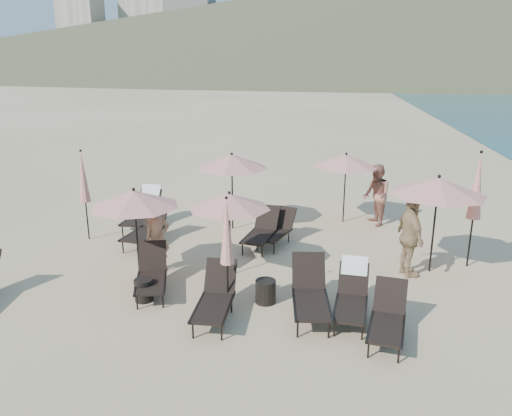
# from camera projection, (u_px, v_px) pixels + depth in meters

# --- Properties ---
(ground) EXTENTS (800.00, 800.00, 0.00)m
(ground) POSITION_uv_depth(u_px,v_px,m) (269.00, 313.00, 9.76)
(ground) COLOR #D6BA8C
(ground) RESTS_ON ground
(volcanic_headland) EXTENTS (690.00, 690.00, 55.00)m
(volcanic_headland) POSITION_uv_depth(u_px,v_px,m) (463.00, 21.00, 279.13)
(volcanic_headland) COLOR brown
(volcanic_headland) RESTS_ON ground
(hotel_skyline) EXTENTS (109.00, 82.00, 55.00)m
(hotel_skyline) POSITION_uv_depth(u_px,v_px,m) (162.00, 25.00, 273.65)
(hotel_skyline) COLOR beige
(hotel_skyline) RESTS_ON ground
(lounger_1) EXTENTS (1.04, 1.71, 0.92)m
(lounger_1) POSITION_uv_depth(u_px,v_px,m) (152.00, 273.00, 10.54)
(lounger_1) COLOR black
(lounger_1) RESTS_ON ground
(lounger_2) EXTENTS (0.67, 1.67, 0.95)m
(lounger_2) POSITION_uv_depth(u_px,v_px,m) (216.00, 297.00, 9.46)
(lounger_2) COLOR black
(lounger_2) RESTS_ON ground
(lounger_3) EXTENTS (0.88, 1.84, 1.02)m
(lounger_3) POSITION_uv_depth(u_px,v_px,m) (310.00, 293.00, 9.56)
(lounger_3) COLOR black
(lounger_3) RESTS_ON ground
(lounger_4) EXTENTS (0.73, 1.66, 1.01)m
(lounger_4) POSITION_uv_depth(u_px,v_px,m) (352.00, 293.00, 9.52)
(lounger_4) COLOR black
(lounger_4) RESTS_ON ground
(lounger_5) EXTENTS (0.84, 1.63, 0.89)m
(lounger_5) POSITION_uv_depth(u_px,v_px,m) (388.00, 317.00, 8.77)
(lounger_5) COLOR black
(lounger_5) RESTS_ON ground
(lounger_6) EXTENTS (0.71, 1.85, 1.14)m
(lounger_6) POSITION_uv_depth(u_px,v_px,m) (144.00, 210.00, 14.67)
(lounger_6) COLOR black
(lounger_6) RESTS_ON ground
(lounger_7) EXTENTS (0.88, 1.77, 0.98)m
(lounger_7) POSITION_uv_depth(u_px,v_px,m) (147.00, 228.00, 13.36)
(lounger_7) COLOR black
(lounger_7) RESTS_ON ground
(lounger_8) EXTENTS (0.90, 1.74, 0.95)m
(lounger_8) POSITION_uv_depth(u_px,v_px,m) (262.00, 230.00, 13.20)
(lounger_8) COLOR black
(lounger_8) RESTS_ON ground
(lounger_9) EXTENTS (1.03, 1.64, 0.88)m
(lounger_9) POSITION_uv_depth(u_px,v_px,m) (277.00, 229.00, 13.37)
(lounger_9) COLOR black
(lounger_9) RESTS_ON ground
(umbrella_open_0) EXTENTS (1.97, 1.97, 2.13)m
(umbrella_open_0) POSITION_uv_depth(u_px,v_px,m) (134.00, 199.00, 10.80)
(umbrella_open_0) COLOR black
(umbrella_open_0) RESTS_ON ground
(umbrella_open_1) EXTENTS (1.86, 1.86, 2.00)m
(umbrella_open_1) POSITION_uv_depth(u_px,v_px,m) (229.00, 201.00, 11.03)
(umbrella_open_1) COLOR black
(umbrella_open_1) RESTS_ON ground
(umbrella_open_2) EXTENTS (2.16, 2.16, 2.32)m
(umbrella_open_2) POSITION_uv_depth(u_px,v_px,m) (438.00, 186.00, 11.15)
(umbrella_open_2) COLOR black
(umbrella_open_2) RESTS_ON ground
(umbrella_open_3) EXTENTS (2.11, 2.11, 2.27)m
(umbrella_open_3) POSITION_uv_depth(u_px,v_px,m) (232.00, 162.00, 14.17)
(umbrella_open_3) COLOR black
(umbrella_open_3) RESTS_ON ground
(umbrella_open_4) EXTENTS (2.00, 2.00, 2.15)m
(umbrella_open_4) POSITION_uv_depth(u_px,v_px,m) (346.00, 161.00, 14.81)
(umbrella_open_4) COLOR black
(umbrella_open_4) RESTS_ON ground
(umbrella_closed_0) EXTENTS (0.27, 0.27, 2.34)m
(umbrella_closed_0) POSITION_uv_depth(u_px,v_px,m) (227.00, 232.00, 9.42)
(umbrella_closed_0) COLOR black
(umbrella_closed_0) RESTS_ON ground
(umbrella_closed_1) EXTENTS (0.33, 0.33, 2.82)m
(umbrella_closed_1) POSITION_uv_depth(u_px,v_px,m) (477.00, 187.00, 11.46)
(umbrella_closed_1) COLOR black
(umbrella_closed_1) RESTS_ON ground
(umbrella_closed_2) EXTENTS (0.29, 0.29, 2.51)m
(umbrella_closed_2) POSITION_uv_depth(u_px,v_px,m) (83.00, 178.00, 13.36)
(umbrella_closed_2) COLOR black
(umbrella_closed_2) RESTS_ON ground
(side_table_0) EXTENTS (0.38, 0.38, 0.47)m
(side_table_0) POSITION_uv_depth(u_px,v_px,m) (144.00, 290.00, 10.22)
(side_table_0) COLOR black
(side_table_0) RESTS_ON ground
(side_table_1) EXTENTS (0.42, 0.42, 0.48)m
(side_table_1) POSITION_uv_depth(u_px,v_px,m) (266.00, 291.00, 10.14)
(side_table_1) COLOR black
(side_table_1) RESTS_ON ground
(beachgoer_a) EXTENTS (0.70, 0.67, 1.62)m
(beachgoer_a) POSITION_uv_depth(u_px,v_px,m) (157.00, 238.00, 11.51)
(beachgoer_a) COLOR #AC7C5D
(beachgoer_a) RESTS_ON ground
(beachgoer_b) EXTENTS (0.92, 1.05, 1.84)m
(beachgoer_b) POSITION_uv_depth(u_px,v_px,m) (376.00, 195.00, 14.82)
(beachgoer_b) COLOR #A26453
(beachgoer_b) RESTS_ON ground
(beachgoer_c) EXTENTS (0.77, 1.19, 1.88)m
(beachgoer_c) POSITION_uv_depth(u_px,v_px,m) (410.00, 237.00, 11.23)
(beachgoer_c) COLOR tan
(beachgoer_c) RESTS_ON ground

